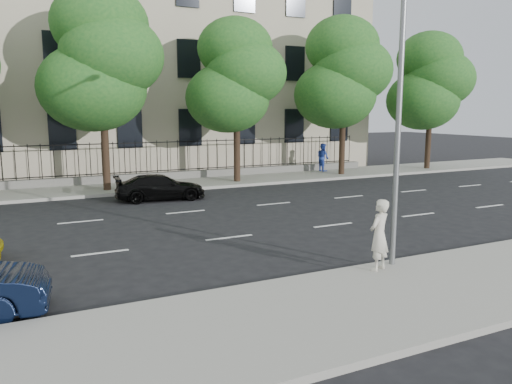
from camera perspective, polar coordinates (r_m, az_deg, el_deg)
ground at (r=13.89m, az=0.97°, el=-7.58°), size 120.00×120.00×0.00m
near_sidewalk at (r=10.66m, az=11.00°, el=-12.71°), size 60.00×4.00×0.15m
far_sidewalk at (r=26.83m, az=-12.69°, el=0.64°), size 60.00×4.00×0.15m
lane_markings at (r=18.11m, az=-5.86°, el=-3.57°), size 49.60×4.62×0.01m
masonry_building at (r=35.65m, az=-16.72°, el=17.02°), size 34.60×12.11×18.50m
iron_fence at (r=28.40m, az=-13.53°, el=2.24°), size 30.00×0.50×2.20m
street_light at (r=13.24m, az=14.67°, el=13.84°), size 0.25×3.32×8.05m
tree_c at (r=25.64m, az=-17.27°, el=14.26°), size 5.89×5.50×9.80m
tree_d at (r=27.58m, az=-2.31°, el=13.09°), size 5.34×4.94×8.84m
tree_e at (r=31.08m, az=9.92°, el=13.21°), size 5.71×5.31×9.46m
tree_f at (r=35.59m, az=19.28°, el=11.82°), size 5.52×5.12×9.01m
black_sedan at (r=22.98m, az=-10.89°, el=0.54°), size 4.17×2.05×1.17m
woman_near at (r=12.57m, az=13.89°, el=-4.79°), size 0.76×0.64×1.77m
pedestrian_far at (r=32.30m, az=7.65°, el=3.96°), size 0.69×0.88×1.78m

